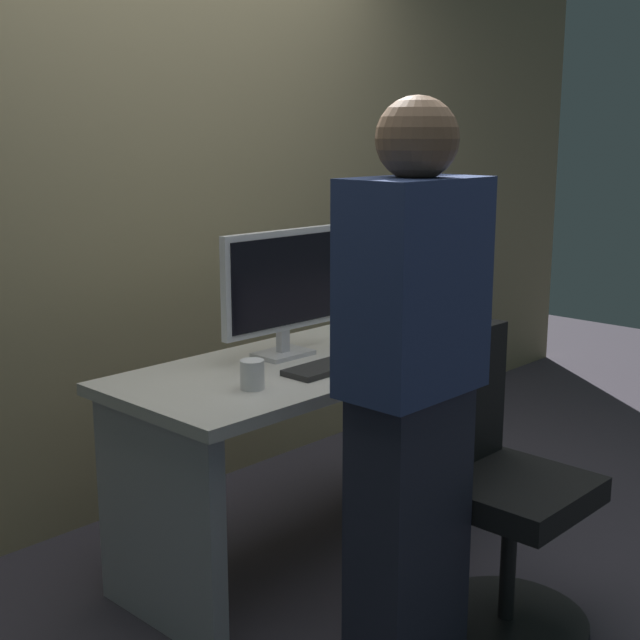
% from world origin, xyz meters
% --- Properties ---
extents(ground_plane, '(9.00, 9.00, 0.00)m').
position_xyz_m(ground_plane, '(0.00, 0.00, 0.00)').
color(ground_plane, '#3D3842').
extents(wall_back, '(6.40, 0.10, 3.00)m').
position_xyz_m(wall_back, '(0.00, 0.86, 1.50)').
color(wall_back, '#8C7F5B').
rests_on(wall_back, ground).
extents(desk, '(1.48, 0.67, 0.75)m').
position_xyz_m(desk, '(0.00, 0.00, 0.52)').
color(desk, beige).
rests_on(desk, ground).
extents(office_chair, '(0.52, 0.52, 0.94)m').
position_xyz_m(office_chair, '(0.08, -0.74, 0.43)').
color(office_chair, black).
rests_on(office_chair, ground).
extents(person_at_desk, '(0.40, 0.24, 1.64)m').
position_xyz_m(person_at_desk, '(-0.32, -0.70, 0.84)').
color(person_at_desk, '#262838').
rests_on(person_at_desk, ground).
extents(monitor, '(0.54, 0.14, 0.46)m').
position_xyz_m(monitor, '(-0.04, 0.10, 1.01)').
color(monitor, silver).
rests_on(monitor, desk).
extents(keyboard, '(0.43, 0.13, 0.02)m').
position_xyz_m(keyboard, '(-0.01, -0.14, 0.76)').
color(keyboard, '#262626').
rests_on(keyboard, desk).
extents(mouse, '(0.06, 0.10, 0.03)m').
position_xyz_m(mouse, '(0.30, -0.14, 0.77)').
color(mouse, black).
rests_on(mouse, desk).
extents(cup_near_keyboard, '(0.08, 0.08, 0.09)m').
position_xyz_m(cup_near_keyboard, '(-0.39, -0.12, 0.80)').
color(cup_near_keyboard, silver).
rests_on(cup_near_keyboard, desk).
extents(book_stack, '(0.21, 0.16, 0.08)m').
position_xyz_m(book_stack, '(0.52, 0.19, 0.79)').
color(book_stack, black).
rests_on(book_stack, desk).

